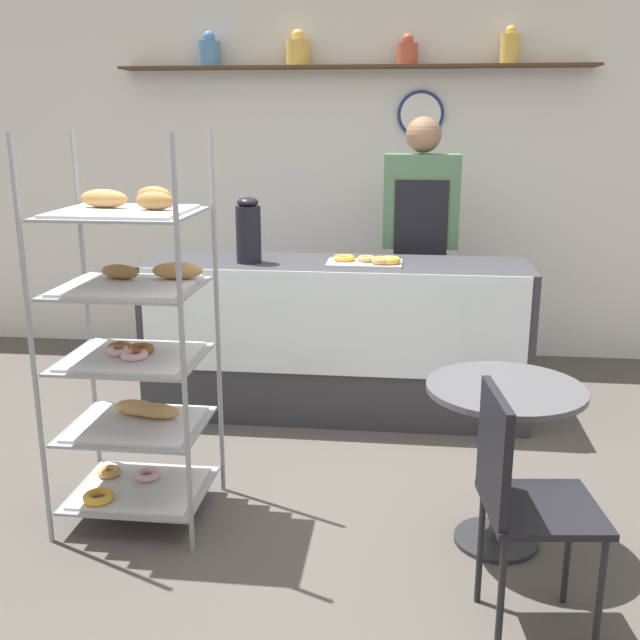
# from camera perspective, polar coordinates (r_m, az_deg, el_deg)

# --- Properties ---
(ground_plane) EXTENTS (14.00, 14.00, 0.00)m
(ground_plane) POSITION_cam_1_polar(r_m,az_deg,el_deg) (3.58, -0.84, -14.22)
(ground_plane) COLOR #4C4742
(back_wall) EXTENTS (10.00, 0.30, 2.70)m
(back_wall) POSITION_cam_1_polar(r_m,az_deg,el_deg) (5.67, 2.57, 11.17)
(back_wall) COLOR white
(back_wall) RESTS_ON ground_plane
(display_counter) EXTENTS (2.27, 0.61, 0.94)m
(display_counter) POSITION_cam_1_polar(r_m,az_deg,el_deg) (4.53, 1.19, -1.37)
(display_counter) COLOR #333338
(display_counter) RESTS_ON ground_plane
(pastry_rack) EXTENTS (0.64, 0.56, 1.71)m
(pastry_rack) POSITION_cam_1_polar(r_m,az_deg,el_deg) (3.35, -13.99, -2.10)
(pastry_rack) COLOR gray
(pastry_rack) RESTS_ON ground_plane
(person_worker) EXTENTS (0.48, 0.23, 1.77)m
(person_worker) POSITION_cam_1_polar(r_m,az_deg,el_deg) (4.92, 7.61, 5.78)
(person_worker) COLOR #282833
(person_worker) RESTS_ON ground_plane
(cafe_table) EXTENTS (0.64, 0.64, 0.71)m
(cafe_table) POSITION_cam_1_polar(r_m,az_deg,el_deg) (3.19, 13.79, -7.93)
(cafe_table) COLOR #262628
(cafe_table) RESTS_ON ground_plane
(cafe_chair) EXTENTS (0.42, 0.42, 0.89)m
(cafe_chair) POSITION_cam_1_polar(r_m,az_deg,el_deg) (2.66, 14.89, -12.32)
(cafe_chair) COLOR black
(cafe_chair) RESTS_ON ground_plane
(coffee_carafe) EXTENTS (0.15, 0.15, 0.38)m
(coffee_carafe) POSITION_cam_1_polar(r_m,az_deg,el_deg) (4.39, -5.47, 6.78)
(coffee_carafe) COLOR black
(coffee_carafe) RESTS_ON display_counter
(donut_tray_counter) EXTENTS (0.43, 0.25, 0.05)m
(donut_tray_counter) POSITION_cam_1_polar(r_m,az_deg,el_deg) (4.36, 3.77, 4.52)
(donut_tray_counter) COLOR silver
(donut_tray_counter) RESTS_ON display_counter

